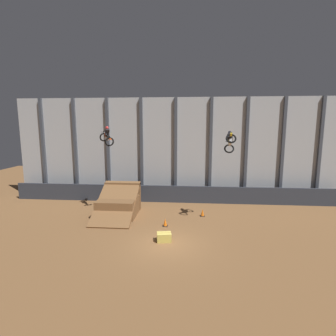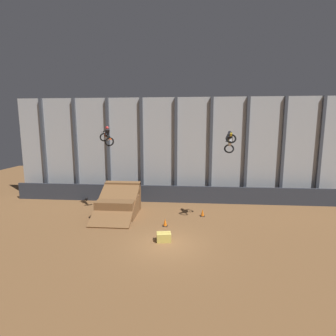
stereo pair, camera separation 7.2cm
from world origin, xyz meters
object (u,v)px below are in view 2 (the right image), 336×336
(hay_bale_trackside, at_px, (164,237))
(dirt_ramp, at_px, (119,204))
(rider_bike_right_air, at_px, (230,141))
(traffic_cone_near_ramp, at_px, (203,213))
(traffic_cone_arena_edge, at_px, (165,222))
(rider_bike_left_air, at_px, (107,137))

(hay_bale_trackside, bearing_deg, dirt_ramp, 130.46)
(rider_bike_right_air, distance_m, hay_bale_trackside, 8.08)
(traffic_cone_near_ramp, distance_m, traffic_cone_arena_edge, 3.69)
(rider_bike_left_air, relative_size, rider_bike_right_air, 1.03)
(traffic_cone_near_ramp, bearing_deg, hay_bale_trackside, -118.32)
(traffic_cone_arena_edge, relative_size, hay_bale_trackside, 0.59)
(traffic_cone_arena_edge, bearing_deg, rider_bike_left_air, 153.58)
(rider_bike_left_air, xyz_separation_m, traffic_cone_arena_edge, (4.93, -2.45, -6.13))
(dirt_ramp, height_order, traffic_cone_near_ramp, dirt_ramp)
(dirt_ramp, xyz_separation_m, hay_bale_trackside, (4.24, -4.97, -0.59))
(dirt_ramp, distance_m, rider_bike_right_air, 10.29)
(rider_bike_left_air, relative_size, traffic_cone_arena_edge, 3.02)
(rider_bike_right_air, bearing_deg, dirt_ramp, 172.23)
(traffic_cone_near_ramp, xyz_separation_m, traffic_cone_arena_edge, (-2.82, -2.38, 0.00))
(dirt_ramp, height_order, traffic_cone_arena_edge, dirt_ramp)
(dirt_ramp, bearing_deg, hay_bale_trackside, -49.54)
(dirt_ramp, bearing_deg, traffic_cone_near_ramp, -0.26)
(rider_bike_right_air, height_order, traffic_cone_arena_edge, rider_bike_right_air)
(rider_bike_right_air, bearing_deg, rider_bike_left_air, 173.00)
(rider_bike_right_air, xyz_separation_m, traffic_cone_arena_edge, (-4.56, -0.72, -5.93))
(dirt_ramp, height_order, rider_bike_right_air, rider_bike_right_air)
(dirt_ramp, relative_size, traffic_cone_near_ramp, 8.31)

